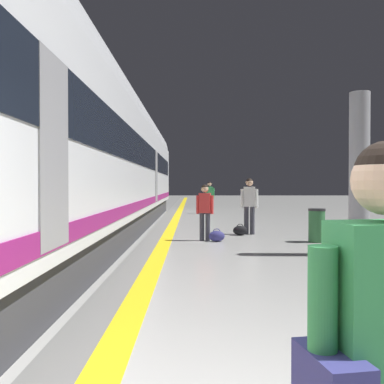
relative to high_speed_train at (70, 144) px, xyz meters
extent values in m
cube|color=yellow|center=(2.15, 1.82, -2.50)|extent=(0.36, 80.00, 0.01)
cube|color=slate|center=(1.80, 1.82, -2.50)|extent=(0.66, 80.00, 0.01)
cube|color=#38383D|center=(0.00, -0.49, -2.16)|extent=(2.67, 32.20, 0.70)
cube|color=silver|center=(0.00, -0.49, -0.36)|extent=(2.90, 33.55, 2.90)
cylinder|color=silver|center=(0.00, -0.49, 1.04)|extent=(2.84, 32.88, 2.84)
cube|color=black|center=(0.00, -0.49, -0.01)|extent=(2.93, 31.53, 0.80)
cube|color=#8C1966|center=(0.00, -0.49, -1.51)|extent=(2.94, 32.88, 0.24)
cone|color=silver|center=(0.00, 17.58, -0.61)|extent=(2.76, 2.60, 2.75)
cube|color=gray|center=(1.46, -5.52, -0.61)|extent=(0.02, 0.90, 2.00)
cube|color=gray|center=(1.46, 7.06, -0.61)|extent=(0.02, 0.90, 2.00)
cylinder|color=#338C4C|center=(3.29, -8.65, -1.41)|extent=(0.09, 0.09, 0.56)
cylinder|color=#383842|center=(3.16, 1.89, -2.12)|extent=(0.13, 0.13, 0.77)
cylinder|color=#383842|center=(3.33, 1.86, -2.12)|extent=(0.13, 0.13, 0.77)
cube|color=red|center=(3.24, 1.87, -1.45)|extent=(0.34, 0.23, 0.55)
cylinder|color=red|center=(3.05, 1.92, -1.50)|extent=(0.08, 0.08, 0.52)
cylinder|color=red|center=(3.45, 1.85, -1.50)|extent=(0.08, 0.08, 0.52)
sphere|color=tan|center=(3.24, 1.87, -1.06)|extent=(0.20, 0.20, 0.20)
sphere|color=black|center=(3.24, 1.87, -1.04)|extent=(0.19, 0.19, 0.19)
ellipsoid|color=navy|center=(3.56, 1.68, -2.36)|extent=(0.44, 0.26, 0.30)
torus|color=navy|center=(3.56, 1.68, -2.26)|extent=(0.22, 0.02, 0.22)
cylinder|color=#383842|center=(4.60, 3.41, -2.07)|extent=(0.15, 0.15, 0.87)
cylinder|color=#383842|center=(4.78, 3.38, -2.07)|extent=(0.15, 0.15, 0.87)
cube|color=silver|center=(4.69, 3.40, -1.32)|extent=(0.38, 0.26, 0.62)
cylinder|color=silver|center=(4.47, 3.44, -1.37)|extent=(0.09, 0.09, 0.58)
cylinder|color=silver|center=(4.92, 3.37, -1.37)|extent=(0.09, 0.09, 0.58)
sphere|color=tan|center=(4.69, 3.40, -0.87)|extent=(0.23, 0.23, 0.23)
sphere|color=black|center=(4.69, 3.40, -0.85)|extent=(0.21, 0.21, 0.21)
ellipsoid|color=black|center=(4.37, 3.11, -2.36)|extent=(0.44, 0.26, 0.30)
torus|color=black|center=(4.37, 3.11, -2.26)|extent=(0.22, 0.02, 0.22)
cylinder|color=#383842|center=(3.74, 12.95, -2.08)|extent=(0.14, 0.14, 0.85)
cylinder|color=#383842|center=(3.92, 12.97, -2.08)|extent=(0.14, 0.14, 0.85)
cube|color=#338C4C|center=(3.83, 12.96, -1.35)|extent=(0.36, 0.23, 0.61)
cylinder|color=#338C4C|center=(3.61, 12.95, -1.40)|extent=(0.09, 0.09, 0.57)
cylinder|color=#338C4C|center=(4.05, 12.99, -1.40)|extent=(0.09, 0.09, 0.57)
sphere|color=tan|center=(3.83, 12.96, -0.92)|extent=(0.22, 0.22, 0.22)
sphere|color=black|center=(3.83, 12.96, -0.89)|extent=(0.20, 0.20, 0.20)
ellipsoid|color=black|center=(3.51, 12.76, -2.36)|extent=(0.44, 0.26, 0.30)
torus|color=black|center=(3.51, 12.76, -2.26)|extent=(0.22, 0.02, 0.22)
cylinder|color=gray|center=(6.59, -0.54, -0.71)|extent=(0.44, 0.44, 3.60)
cube|color=gray|center=(6.59, -0.54, -2.46)|extent=(0.56, 0.56, 0.10)
cylinder|color=#2D6638|center=(6.28, 1.59, -2.08)|extent=(0.44, 0.44, 0.85)
cylinder|color=#262628|center=(6.28, 1.59, -1.63)|extent=(0.46, 0.46, 0.06)
camera|label=1|loc=(2.89, -9.94, -0.95)|focal=39.80mm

